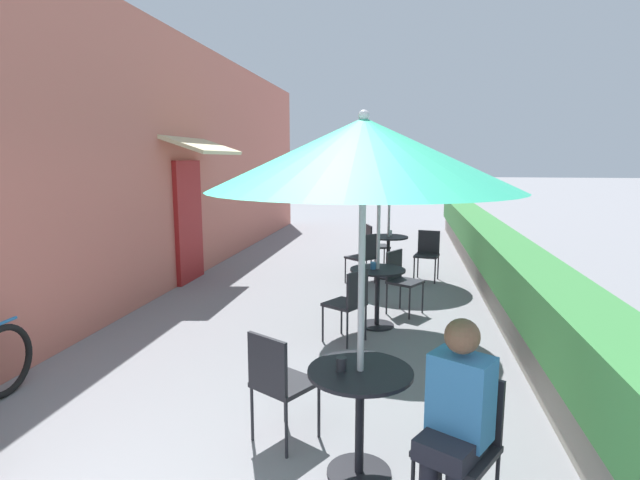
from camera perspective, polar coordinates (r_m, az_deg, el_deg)
The scene contains 19 objects.
cafe_facade_wall at distance 9.51m, azimuth -14.40°, elevation 8.75°, with size 0.98×14.46×4.20m.
planter_hedge at distance 8.98m, azimuth 18.74°, elevation -1.44°, with size 0.60×13.46×1.01m.
patio_table_near at distance 3.50m, azimuth 4.58°, elevation -18.13°, with size 0.70×0.70×0.75m.
patio_umbrella_near at distance 3.11m, azimuth 4.97°, elevation 9.68°, with size 1.94×1.94×2.42m.
cafe_chair_near_left at distance 3.27m, azimuth 16.01°, elevation -20.67°, with size 0.55×0.55×0.87m.
seated_patron_near_left at distance 3.09m, azimuth 15.26°, elevation -18.82°, with size 0.48×0.51×1.25m.
cafe_chair_near_right at distance 3.85m, azimuth -4.81°, elevation -15.49°, with size 0.55×0.55×0.87m.
coffee_cup_near at distance 3.37m, azimuth 2.47°, elevation -13.97°, with size 0.07×0.07×0.09m.
patio_table_mid at distance 6.40m, azimuth 6.58°, elevation -5.36°, with size 0.70×0.70×0.75m.
patio_umbrella_mid at distance 6.20m, azimuth 6.86°, elevation 9.42°, with size 1.94×1.94×2.42m.
cafe_chair_mid_left at distance 5.82m, azimuth 3.42°, elevation -6.83°, with size 0.55×0.55×0.87m.
cafe_chair_mid_right at distance 7.01m, azimuth 9.19°, elevation -4.14°, with size 0.55×0.55×0.87m.
coffee_cup_mid at distance 6.33m, azimuth 6.08°, elevation -2.92°, with size 0.07×0.07×0.09m.
patio_table_far at distance 9.07m, azimuth 7.80°, elevation -1.06°, with size 0.70×0.70×0.75m.
patio_umbrella_far at distance 8.92m, azimuth 8.04°, elevation 9.32°, with size 1.94×1.94×2.42m.
cafe_chair_far_left at distance 9.01m, azimuth 12.19°, elevation -1.25°, with size 0.47×0.47×0.87m.
cafe_chair_far_right at distance 9.70m, azimuth 6.22°, elevation -0.35°, with size 0.51×0.51×0.87m.
cafe_chair_far_back at distance 8.53m, azimuth 4.98°, elevation -1.66°, with size 0.56×0.56×0.87m.
coffee_cup_far at distance 9.18m, azimuth 8.02°, elevation 0.84°, with size 0.07×0.07×0.09m.
Camera 1 is at (1.32, -1.59, 2.13)m, focal length 28.00 mm.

